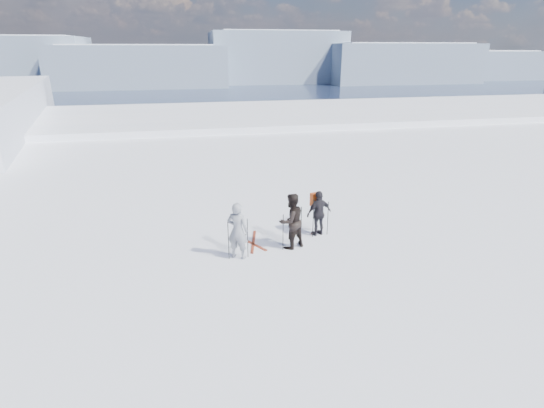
{
  "coord_description": "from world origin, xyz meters",
  "views": [
    {
      "loc": [
        -4.34,
        -8.81,
        6.0
      ],
      "look_at": [
        -1.87,
        3.0,
        1.54
      ],
      "focal_mm": 28.0,
      "sensor_mm": 36.0,
      "label": 1
    }
  ],
  "objects_px": {
    "skier_grey": "(238,231)",
    "skis_loose": "(251,242)",
    "skier_pack": "(319,213)",
    "skier_dark": "(291,221)"
  },
  "relations": [
    {
      "from": "skier_grey",
      "to": "skier_dark",
      "type": "distance_m",
      "value": 1.77
    },
    {
      "from": "skier_dark",
      "to": "skier_pack",
      "type": "height_order",
      "value": "skier_dark"
    },
    {
      "from": "skier_grey",
      "to": "skier_pack",
      "type": "bearing_deg",
      "value": -129.26
    },
    {
      "from": "skier_pack",
      "to": "skier_grey",
      "type": "bearing_deg",
      "value": 5.79
    },
    {
      "from": "skier_grey",
      "to": "skier_dark",
      "type": "relative_size",
      "value": 0.98
    },
    {
      "from": "skier_dark",
      "to": "skis_loose",
      "type": "xyz_separation_m",
      "value": [
        -1.18,
        0.62,
        -0.89
      ]
    },
    {
      "from": "skier_grey",
      "to": "skis_loose",
      "type": "xyz_separation_m",
      "value": [
        0.56,
        0.98,
        -0.87
      ]
    },
    {
      "from": "skier_grey",
      "to": "skis_loose",
      "type": "distance_m",
      "value": 1.43
    },
    {
      "from": "skier_pack",
      "to": "skis_loose",
      "type": "bearing_deg",
      "value": -12.08
    },
    {
      "from": "skier_grey",
      "to": "skier_dark",
      "type": "xyz_separation_m",
      "value": [
        1.73,
        0.36,
        0.02
      ]
    }
  ]
}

